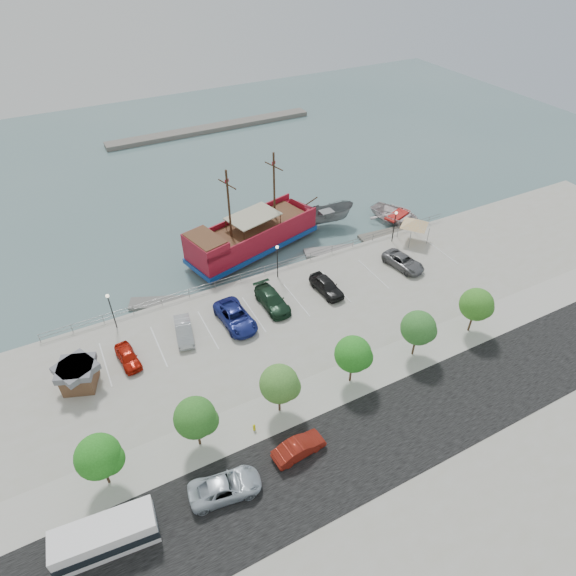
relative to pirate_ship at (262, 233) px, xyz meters
name	(u,v)px	position (x,y,z in m)	size (l,w,h in m)	color
ground	(305,318)	(-1.65, -14.33, -2.08)	(160.00, 160.00, 0.00)	slate
land_slab	(441,482)	(-1.65, -35.33, -1.68)	(100.00, 58.00, 1.20)	#A29F8C
street	(401,427)	(-1.65, -30.33, -1.07)	(100.00, 8.00, 0.04)	black
sidewalk	(359,376)	(-1.65, -24.33, -1.06)	(100.00, 4.00, 0.05)	#B5B1A3
seawall_railing	(273,267)	(-1.65, -6.53, -0.55)	(50.00, 0.06, 1.00)	slate
far_shore	(212,128)	(8.35, 40.67, -1.68)	(40.00, 3.00, 0.80)	#676257
pirate_ship	(262,233)	(0.00, 0.00, 0.00)	(20.06, 10.16, 12.42)	maroon
patrol_boat	(326,217)	(9.81, 0.60, -0.66)	(2.76, 7.35, 2.84)	slate
speedboat	(397,217)	(18.89, -3.03, -1.29)	(5.45, 7.62, 1.58)	silver
dock_west	(161,303)	(-14.59, -5.13, -1.89)	(6.65, 1.90, 0.38)	slate
dock_mid	(330,251)	(7.04, -5.13, -1.89)	(6.53, 1.86, 0.37)	gray
dock_east	(384,235)	(15.26, -5.13, -1.88)	(6.87, 1.96, 0.39)	#6B665B
shed	(78,375)	(-23.94, -13.89, 0.23)	(3.84, 3.84, 2.47)	brown
canopy_tent	(416,219)	(16.76, -8.74, 2.01)	(4.69, 4.69, 3.55)	slate
street_van	(225,487)	(-16.31, -28.99, -0.35)	(2.41, 5.22, 1.45)	silver
street_sedan	(299,448)	(-10.13, -28.60, -0.38)	(1.48, 4.25, 1.40)	maroon
shuttle_bus	(106,537)	(-24.54, -28.83, 0.05)	(6.80, 2.93, 2.33)	white
fire_hydrant	(254,427)	(-12.33, -25.13, -0.71)	(0.23, 0.23, 0.68)	#CFCB08
lamp_post_left	(110,305)	(-19.65, -7.83, 1.86)	(0.36, 0.36, 4.28)	black
lamp_post_mid	(277,256)	(-1.65, -7.83, 1.86)	(0.36, 0.36, 4.28)	black
lamp_post_right	(395,221)	(14.35, -7.83, 1.86)	(0.36, 0.36, 4.28)	black
tree_a	(101,457)	(-23.51, -24.41, 2.22)	(3.30, 3.20, 5.00)	#473321
tree_b	(197,418)	(-16.51, -24.41, 2.22)	(3.30, 3.20, 5.00)	#473321
tree_c	(281,385)	(-9.51, -24.41, 2.22)	(3.30, 3.20, 5.00)	#473321
tree_d	(355,355)	(-2.51, -24.41, 2.22)	(3.30, 3.20, 5.00)	#473321
tree_e	(420,329)	(4.49, -24.41, 2.22)	(3.30, 3.20, 5.00)	#473321
tree_f	(478,305)	(11.49, -24.41, 2.22)	(3.30, 3.20, 5.00)	#473321
parked_car_a	(128,357)	(-19.62, -13.06, -0.41)	(1.59, 3.94, 1.34)	#B41709
parked_car_b	(184,331)	(-13.99, -12.18, -0.35)	(1.55, 4.46, 1.47)	#B2B5B7
parked_car_c	(235,317)	(-8.79, -12.71, -0.26)	(2.72, 5.90, 1.64)	navy
parked_car_d	(272,300)	(-4.35, -12.02, -0.29)	(2.21, 5.43, 1.58)	#183421
parked_car_e	(327,286)	(1.91, -12.61, -0.27)	(1.92, 4.77, 1.63)	black
parked_car_g	(403,262)	(12.21, -12.75, -0.36)	(2.40, 5.20, 1.44)	slate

